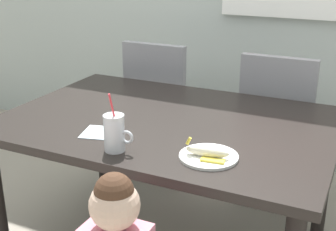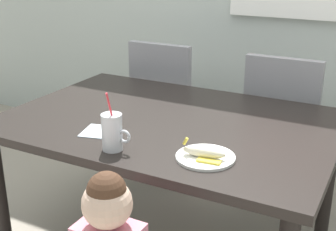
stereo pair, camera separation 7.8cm
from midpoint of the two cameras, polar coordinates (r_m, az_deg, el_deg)
dining_table at (r=2.18m, az=-1.00°, el=-2.50°), size 1.55×1.07×0.75m
dining_chair_left at (r=3.01m, az=-1.49°, el=1.57°), size 0.44×0.44×0.96m
dining_chair_right at (r=2.75m, az=12.91°, el=-0.83°), size 0.44×0.45×0.96m
milk_cup at (r=1.81m, az=-7.95°, el=-2.45°), size 0.13×0.08×0.25m
snack_plate at (r=1.75m, az=3.87°, el=-5.18°), size 0.23×0.23×0.01m
peeled_banana at (r=1.73m, az=3.76°, el=-4.60°), size 0.17×0.11×0.07m
paper_napkin at (r=2.01m, az=-9.61°, el=-2.15°), size 0.18×0.18×0.00m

